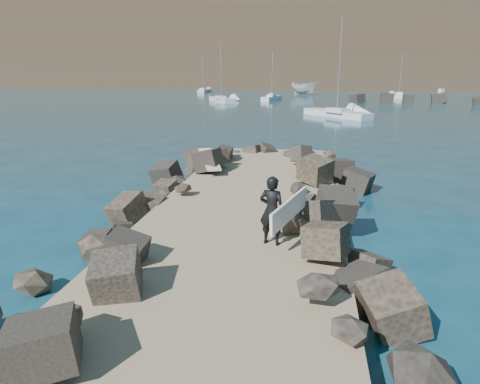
{
  "coord_description": "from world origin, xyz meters",
  "views": [
    {
      "loc": [
        1.95,
        -12.97,
        5.02
      ],
      "look_at": [
        0.0,
        -1.0,
        1.5
      ],
      "focal_mm": 32.0,
      "sensor_mm": 36.0,
      "label": 1
    }
  ],
  "objects_px": {
    "surfboard_resting": "(209,162)",
    "surfer_with_board": "(274,210)",
    "boat_imported": "(304,88)",
    "sailboat_c": "(337,114)"
  },
  "relations": [
    {
      "from": "surfboard_resting",
      "to": "sailboat_c",
      "type": "height_order",
      "value": "sailboat_c"
    },
    {
      "from": "surfboard_resting",
      "to": "surfer_with_board",
      "type": "bearing_deg",
      "value": -88.98
    },
    {
      "from": "surfboard_resting",
      "to": "sailboat_c",
      "type": "bearing_deg",
      "value": 52.8
    },
    {
      "from": "surfboard_resting",
      "to": "sailboat_c",
      "type": "relative_size",
      "value": 0.24
    },
    {
      "from": "surfboard_resting",
      "to": "surfer_with_board",
      "type": "relative_size",
      "value": 1.11
    },
    {
      "from": "boat_imported",
      "to": "surfer_with_board",
      "type": "relative_size",
      "value": 3.02
    },
    {
      "from": "surfer_with_board",
      "to": "sailboat_c",
      "type": "height_order",
      "value": "sailboat_c"
    },
    {
      "from": "surfboard_resting",
      "to": "boat_imported",
      "type": "bearing_deg",
      "value": 64.1
    },
    {
      "from": "surfer_with_board",
      "to": "boat_imported",
      "type": "bearing_deg",
      "value": 90.51
    },
    {
      "from": "boat_imported",
      "to": "surfer_with_board",
      "type": "height_order",
      "value": "boat_imported"
    }
  ]
}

